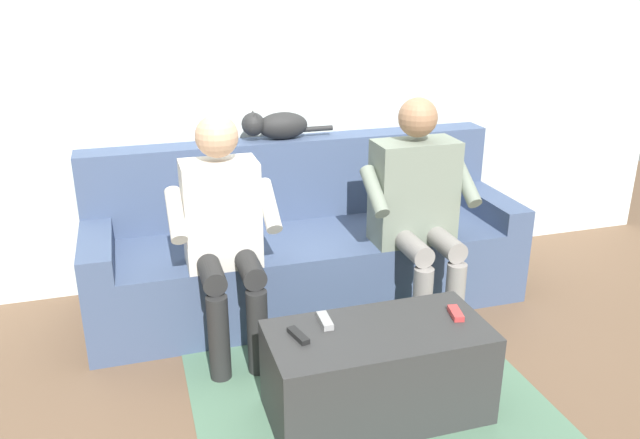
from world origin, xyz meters
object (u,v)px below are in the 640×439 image
coffee_table (377,372)px  cat_on_backrest (276,125)px  couch (304,247)px  remote_red (456,313)px  person_right_seated (224,225)px  person_left_seated (418,201)px  remote_gray (325,321)px  remote_black (298,335)px

coffee_table → cat_on_backrest: cat_on_backrest is taller
couch → cat_on_backrest: 0.71m
cat_on_backrest → remote_red: bearing=108.5°
person_right_seated → remote_red: person_right_seated is taller
couch → person_left_seated: (-0.51, 0.39, 0.36)m
coffee_table → person_right_seated: person_right_seated is taller
cat_on_backrest → remote_gray: size_ratio=4.13×
remote_black → couch: bearing=148.9°
remote_red → remote_black: 0.69m
remote_gray → remote_black: (0.14, 0.08, -0.00)m
cat_on_backrest → couch: bearing=112.6°
remote_black → remote_gray: bearing=105.5°
couch → coffee_table: bearing=90.0°
remote_red → person_right_seated: bearing=-118.4°
coffee_table → person_right_seated: (0.51, -0.73, 0.45)m
cat_on_backrest → remote_gray: bearing=85.5°
person_left_seated → couch: bearing=-37.4°
person_left_seated → cat_on_backrest: person_left_seated is taller
remote_gray → remote_black: bearing=121.8°
person_left_seated → remote_red: (0.15, 0.73, -0.25)m
couch → cat_on_backrest: bearing=-67.4°
person_left_seated → remote_gray: (0.70, 0.63, -0.25)m
remote_red → remote_gray: remote_gray is taller
coffee_table → person_right_seated: size_ratio=0.78×
person_left_seated → remote_black: 1.12m
couch → person_right_seated: 0.73m
remote_gray → cat_on_backrest: bearing=-2.4°
person_left_seated → remote_black: (0.84, 0.71, -0.25)m
coffee_table → couch: bearing=-90.0°
person_left_seated → person_right_seated: bearing=0.6°
remote_red → remote_black: size_ratio=0.88×
coffee_table → remote_black: remote_black is taller
cat_on_backrest → remote_black: 1.46m
coffee_table → person_left_seated: bearing=-124.3°
coffee_table → remote_gray: size_ratio=7.16×
cat_on_backrest → remote_black: bearing=80.0°
cat_on_backrest → person_left_seated: bearing=134.2°
coffee_table → remote_red: 0.42m
cat_on_backrest → remote_black: size_ratio=4.11×
couch → remote_black: size_ratio=18.52×
coffee_table → cat_on_backrest: (0.10, -1.36, 0.77)m
person_right_seated → remote_red: (-0.86, 0.72, -0.23)m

